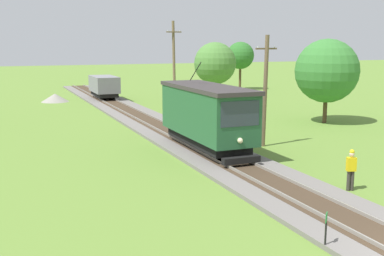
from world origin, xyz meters
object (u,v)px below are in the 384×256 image
(trackside_signal_marker, at_px, (326,229))
(tree_left_near, at_px, (215,63))
(track_worker, at_px, (351,168))
(gravel_pile, at_px, (55,98))
(tree_right_near, at_px, (240,56))
(utility_pole_near_tram, at_px, (265,90))
(tree_right_far, at_px, (327,71))
(red_tram, at_px, (207,114))
(freight_car, at_px, (104,86))
(utility_pole_mid, at_px, (174,66))

(trackside_signal_marker, xyz_separation_m, tree_left_near, (12.09, 33.65, 3.44))
(track_worker, height_order, tree_left_near, tree_left_near)
(gravel_pile, distance_m, tree_right_near, 25.38)
(utility_pole_near_tram, distance_m, tree_right_far, 10.58)
(red_tram, relative_size, freight_car, 1.64)
(red_tram, bearing_deg, utility_pole_near_tram, 1.74)
(red_tram, bearing_deg, tree_left_near, 63.71)
(utility_pole_near_tram, bearing_deg, tree_left_near, 72.97)
(tree_right_far, bearing_deg, tree_left_near, 100.58)
(trackside_signal_marker, xyz_separation_m, gravel_pile, (-3.09, 41.27, -0.23))
(utility_pole_mid, relative_size, tree_left_near, 1.29)
(red_tram, distance_m, gravel_pile, 28.46)
(utility_pole_mid, distance_m, gravel_pile, 15.65)
(utility_pole_mid, xyz_separation_m, gravel_pile, (-8.99, 12.26, -3.70))
(red_tram, xyz_separation_m, trackside_signal_marker, (-2.06, -13.34, -1.53))
(trackside_signal_marker, bearing_deg, tree_left_near, 70.23)
(utility_pole_near_tram, bearing_deg, tree_right_near, 64.23)
(freight_car, xyz_separation_m, tree_right_far, (12.74, -21.38, 2.49))
(red_tram, relative_size, tree_right_far, 1.31)
(tree_left_near, bearing_deg, freight_car, 145.50)
(freight_car, bearing_deg, trackside_signal_marker, -92.90)
(freight_car, relative_size, track_worker, 2.91)
(red_tram, xyz_separation_m, utility_pole_near_tram, (3.85, 0.12, 1.22))
(freight_car, relative_size, gravel_pile, 1.79)
(red_tram, height_order, utility_pole_mid, utility_pole_mid)
(trackside_signal_marker, distance_m, gravel_pile, 41.39)
(utility_pole_near_tram, distance_m, tree_right_near, 35.98)
(gravel_pile, height_order, track_worker, track_worker)
(red_tram, distance_m, utility_pole_near_tram, 4.04)
(trackside_signal_marker, relative_size, gravel_pile, 0.41)
(trackside_signal_marker, height_order, tree_right_near, tree_right_near)
(red_tram, relative_size, gravel_pile, 2.95)
(gravel_pile, distance_m, tree_right_far, 28.67)
(utility_pole_near_tram, bearing_deg, utility_pole_mid, 90.00)
(tree_right_far, bearing_deg, freight_car, 120.79)
(trackside_signal_marker, height_order, track_worker, track_worker)
(freight_car, height_order, trackside_signal_marker, freight_car)
(utility_pole_near_tram, height_order, tree_right_near, utility_pole_near_tram)
(freight_car, relative_size, utility_pole_mid, 0.64)
(utility_pole_near_tram, height_order, track_worker, utility_pole_near_tram)
(track_worker, distance_m, tree_right_far, 18.08)
(gravel_pile, height_order, tree_right_near, tree_right_near)
(freight_car, xyz_separation_m, utility_pole_mid, (3.85, -11.53, 2.58))
(utility_pole_near_tram, xyz_separation_m, trackside_signal_marker, (-5.91, -13.46, -2.75))
(track_worker, bearing_deg, freight_car, 23.60)
(gravel_pile, bearing_deg, utility_pole_near_tram, -72.08)
(freight_car, bearing_deg, track_worker, -85.75)
(red_tram, distance_m, tree_right_near, 37.97)
(utility_pole_mid, height_order, trackside_signal_marker, utility_pole_mid)
(track_worker, bearing_deg, red_tram, 36.12)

